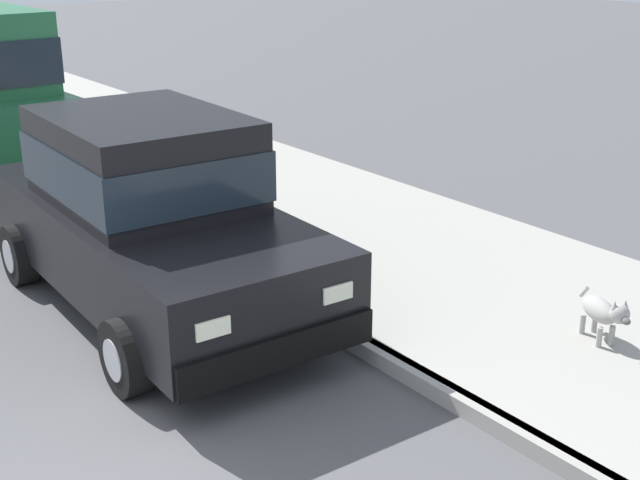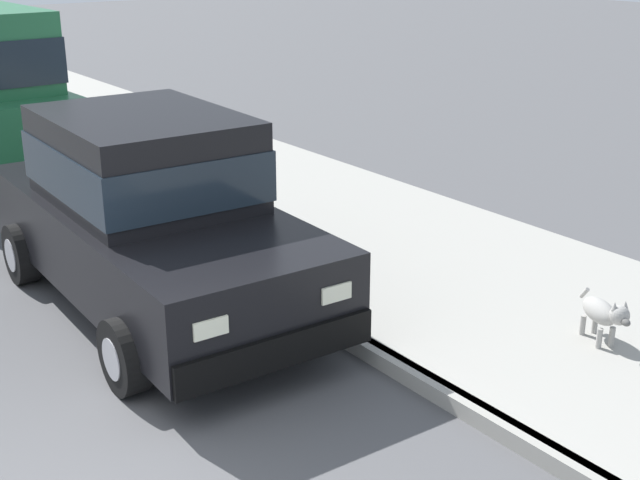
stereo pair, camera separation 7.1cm
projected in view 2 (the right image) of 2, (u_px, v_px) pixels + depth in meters
name	position (u px, v px, depth m)	size (l,w,h in m)	color
curb	(418.00, 379.00, 6.94)	(0.16, 64.00, 0.14)	gray
sidewalk	(561.00, 322.00, 7.94)	(3.60, 64.00, 0.14)	#99968E
car_black_sedan	(150.00, 211.00, 8.15)	(2.14, 4.65, 1.92)	black
dog_grey	(604.00, 313.00, 7.29)	(0.38, 0.72, 0.49)	#999691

